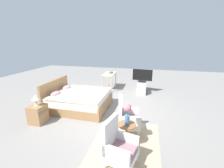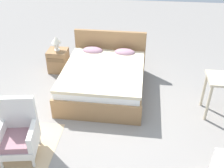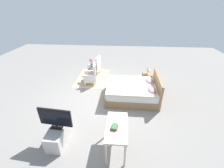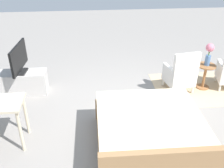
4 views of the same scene
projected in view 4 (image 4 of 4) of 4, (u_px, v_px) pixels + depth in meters
ground_plane at (128, 114)px, 4.88m from camera, size 16.00×16.00×0.00m
floor_rug at (203, 88)px, 5.74m from camera, size 2.10×1.50×0.01m
bed at (152, 141)px, 3.81m from camera, size 1.63×1.99×0.96m
armchair_by_window_right at (181, 75)px, 5.46m from camera, size 0.62×0.62×0.92m
side_table at (205, 74)px, 5.59m from camera, size 0.40×0.40×0.54m
flower_vase at (209, 52)px, 5.35m from camera, size 0.17×0.17×0.48m
tv_stand at (23, 82)px, 5.47m from camera, size 0.96×0.40×0.47m
tv_flatscreen at (19, 59)px, 5.20m from camera, size 0.23×0.87×0.59m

